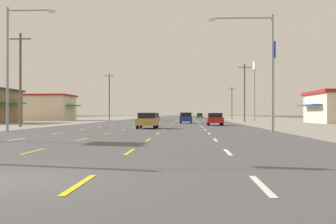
% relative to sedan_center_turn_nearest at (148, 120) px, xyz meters
% --- Properties ---
extents(ground_plane, '(572.00, 572.00, 0.00)m').
position_rel_sedan_center_turn_nearest_xyz_m(ground_plane, '(-0.04, 33.13, -0.76)').
color(ground_plane, '#4C4C4F').
extents(lot_apron_left, '(28.00, 440.00, 0.01)m').
position_rel_sedan_center_turn_nearest_xyz_m(lot_apron_left, '(-24.79, 33.13, -0.75)').
color(lot_apron_left, gray).
rests_on(lot_apron_left, ground).
extents(lot_apron_right, '(28.00, 440.00, 0.01)m').
position_rel_sedan_center_turn_nearest_xyz_m(lot_apron_right, '(24.71, 33.13, -0.75)').
color(lot_apron_right, gray).
rests_on(lot_apron_right, ground).
extents(lane_markings, '(10.64, 227.60, 0.01)m').
position_rel_sedan_center_turn_nearest_xyz_m(lane_markings, '(-0.04, 71.63, -0.75)').
color(lane_markings, white).
rests_on(lane_markings, ground).
extents(sedan_center_turn_nearest, '(1.80, 4.50, 1.46)m').
position_rel_sedan_center_turn_nearest_xyz_m(sedan_center_turn_nearest, '(0.00, 0.00, 0.00)').
color(sedan_center_turn_nearest, '#B28C33').
rests_on(sedan_center_turn_nearest, ground).
extents(sedan_far_right_near, '(1.80, 4.50, 1.46)m').
position_rel_sedan_center_turn_nearest_xyz_m(sedan_far_right_near, '(6.86, 11.37, 0.00)').
color(sedan_far_right_near, red).
rests_on(sedan_far_right_near, ground).
extents(hatchback_inner_right_mid, '(1.72, 3.90, 1.54)m').
position_rel_sedan_center_turn_nearest_xyz_m(hatchback_inner_right_mid, '(3.40, 23.01, 0.03)').
color(hatchback_inner_right_mid, navy).
rests_on(hatchback_inner_right_mid, ground).
extents(hatchback_inner_left_midfar, '(1.72, 3.90, 1.54)m').
position_rel_sedan_center_turn_nearest_xyz_m(hatchback_inner_left_midfar, '(-3.33, 54.09, 0.03)').
color(hatchback_inner_left_midfar, maroon).
rests_on(hatchback_inner_left_midfar, ground).
extents(hatchback_far_right_far, '(1.72, 3.90, 1.54)m').
position_rel_sedan_center_turn_nearest_xyz_m(hatchback_far_right_far, '(7.00, 92.84, 0.03)').
color(hatchback_far_right_far, '#235B2D').
rests_on(hatchback_far_right_far, ground).
extents(storefront_left_row_2, '(11.75, 11.00, 5.28)m').
position_rel_sedan_center_turn_nearest_xyz_m(storefront_left_row_2, '(-25.53, 50.42, 1.90)').
color(storefront_left_row_2, beige).
rests_on(storefront_left_row_2, ground).
extents(pole_sign_right_row_1, '(0.24, 1.69, 9.93)m').
position_rel_sedan_center_turn_nearest_xyz_m(pole_sign_right_row_1, '(13.93, 12.85, 6.57)').
color(pole_sign_right_row_1, gray).
rests_on(pole_sign_right_row_1, ground).
extents(pole_sign_right_row_2, '(0.24, 2.34, 10.68)m').
position_rel_sedan_center_turn_nearest_xyz_m(pole_sign_right_row_2, '(15.51, 39.63, 7.26)').
color(pole_sign_right_row_2, gray).
rests_on(pole_sign_right_row_2, ground).
extents(streetlight_left_row_0, '(3.84, 0.26, 9.61)m').
position_rel_sedan_center_turn_nearest_xyz_m(streetlight_left_row_0, '(-9.82, -7.51, 4.78)').
color(streetlight_left_row_0, gray).
rests_on(streetlight_left_row_0, ground).
extents(streetlight_right_row_0, '(4.89, 0.26, 8.86)m').
position_rel_sedan_center_turn_nearest_xyz_m(streetlight_right_row_0, '(9.53, -7.51, 4.51)').
color(streetlight_right_row_0, gray).
rests_on(streetlight_right_row_0, ground).
extents(utility_pole_left_row_0, '(2.20, 0.26, 9.68)m').
position_rel_sedan_center_turn_nearest_xyz_m(utility_pole_left_row_0, '(-13.52, 4.04, 4.28)').
color(utility_pole_left_row_0, brown).
rests_on(utility_pole_left_row_0, ground).
extents(utility_pole_right_row_1, '(2.20, 0.26, 9.75)m').
position_rel_sedan_center_turn_nearest_xyz_m(utility_pole_right_row_1, '(13.14, 34.67, 4.31)').
color(utility_pole_right_row_1, brown).
rests_on(utility_pole_right_row_1, ground).
extents(utility_pole_left_row_2, '(2.20, 0.26, 10.45)m').
position_rel_sedan_center_turn_nearest_xyz_m(utility_pole_left_row_2, '(-13.97, 59.10, 4.67)').
color(utility_pole_left_row_2, brown).
rests_on(utility_pole_left_row_2, ground).
extents(utility_pole_right_row_3, '(2.20, 0.26, 8.77)m').
position_rel_sedan_center_turn_nearest_xyz_m(utility_pole_right_row_3, '(15.60, 83.39, 3.82)').
color(utility_pole_right_row_3, brown).
rests_on(utility_pole_right_row_3, ground).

